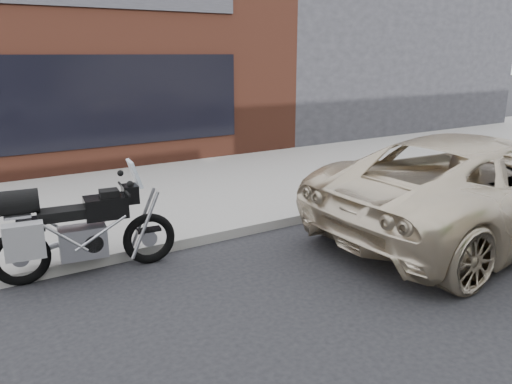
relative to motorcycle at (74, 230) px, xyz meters
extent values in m
cube|color=gray|center=(2.15, 3.11, -0.54)|extent=(44.00, 6.00, 0.15)
cube|color=black|center=(0.15, 5.08, 1.08)|extent=(10.00, 0.08, 2.00)
cube|color=#27272C|center=(12.15, 10.11, 2.38)|extent=(10.00, 10.00, 6.00)
torus|color=black|center=(-0.62, 0.10, -0.27)|extent=(0.71, 0.20, 0.70)
torus|color=black|center=(0.93, -0.09, -0.27)|extent=(0.71, 0.20, 0.70)
cube|color=#B7B7BC|center=(0.10, 0.01, -0.18)|extent=(0.61, 0.38, 0.40)
cube|color=black|center=(0.41, -0.03, 0.24)|extent=(0.56, 0.39, 0.27)
cube|color=black|center=(-0.11, 0.04, 0.22)|extent=(0.60, 0.36, 0.13)
cube|color=black|center=(-0.47, 0.08, 0.13)|extent=(0.34, 0.27, 0.15)
cube|color=black|center=(0.72, -0.06, 0.37)|extent=(0.22, 0.27, 0.23)
cube|color=silver|center=(0.79, -0.07, 0.63)|extent=(0.19, 0.33, 0.35)
cylinder|color=black|center=(0.65, -0.06, 0.45)|extent=(0.12, 0.73, 0.03)
cube|color=#B7B7BC|center=(-0.59, 0.10, 0.28)|extent=(0.33, 0.35, 0.03)
cube|color=slate|center=(-0.58, -0.18, 0.03)|extent=(0.46, 0.24, 0.42)
cylinder|color=black|center=(-0.59, 0.10, 0.43)|extent=(0.53, 0.35, 0.29)
cylinder|color=#B7B7BC|center=(-0.29, 0.23, -0.25)|extent=(0.58, 0.15, 0.20)
imported|color=beige|center=(5.65, -1.71, 0.16)|extent=(5.65, 2.69, 1.56)
camera|label=1|loc=(-1.16, -6.13, 2.11)|focal=35.00mm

